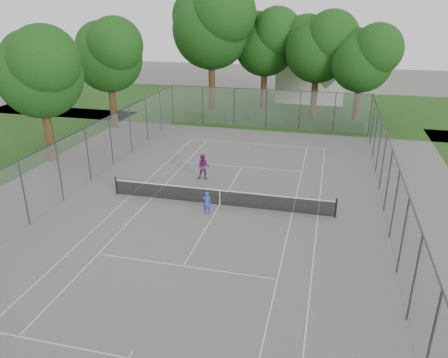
% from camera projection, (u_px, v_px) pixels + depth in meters
% --- Properties ---
extents(ground, '(120.00, 120.00, 0.00)m').
position_uv_depth(ground, '(220.00, 205.00, 24.81)').
color(ground, '#5E5C5A').
rests_on(ground, ground).
extents(grass_far, '(60.00, 20.00, 0.00)m').
position_uv_depth(grass_far, '(278.00, 107.00, 48.20)').
color(grass_far, '#1C4112').
rests_on(grass_far, ground).
extents(court_markings, '(11.03, 23.83, 0.01)m').
position_uv_depth(court_markings, '(220.00, 205.00, 24.80)').
color(court_markings, silver).
rests_on(court_markings, ground).
extents(tennis_net, '(12.87, 0.10, 1.10)m').
position_uv_depth(tennis_net, '(220.00, 197.00, 24.61)').
color(tennis_net, black).
rests_on(tennis_net, ground).
extents(perimeter_fence, '(18.08, 34.08, 3.52)m').
position_uv_depth(perimeter_fence, '(220.00, 175.00, 24.13)').
color(perimeter_fence, '#38383D').
rests_on(perimeter_fence, ground).
extents(tree_far_left, '(8.94, 8.16, 12.85)m').
position_uv_depth(tree_far_left, '(212.00, 23.00, 42.96)').
color(tree_far_left, '#3E2916').
rests_on(tree_far_left, ground).
extents(tree_far_midleft, '(7.25, 6.62, 10.43)m').
position_uv_depth(tree_far_midleft, '(266.00, 40.00, 44.32)').
color(tree_far_midleft, '#3E2916').
rests_on(tree_far_midleft, ground).
extents(tree_far_midright, '(7.11, 6.49, 10.22)m').
position_uv_depth(tree_far_midright, '(319.00, 44.00, 41.06)').
color(tree_far_midright, '#3E2916').
rests_on(tree_far_midright, ground).
extents(tree_far_right, '(6.39, 5.83, 9.18)m').
position_uv_depth(tree_far_right, '(363.00, 56.00, 38.61)').
color(tree_far_right, '#3E2916').
rests_on(tree_far_right, ground).
extents(tree_side_back, '(6.78, 6.19, 9.74)m').
position_uv_depth(tree_side_back, '(109.00, 52.00, 37.67)').
color(tree_side_back, '#3E2916').
rests_on(tree_side_back, ground).
extents(tree_side_front, '(6.62, 6.05, 9.52)m').
position_uv_depth(tree_side_front, '(39.00, 69.00, 29.37)').
color(tree_side_front, '#3E2916').
rests_on(tree_side_front, ground).
extents(hedge_left, '(3.83, 1.15, 0.96)m').
position_uv_depth(hedge_left, '(207.00, 116.00, 42.31)').
color(hedge_left, '#1B4817').
rests_on(hedge_left, ground).
extents(hedge_mid, '(3.48, 0.99, 1.09)m').
position_uv_depth(hedge_mid, '(269.00, 117.00, 41.45)').
color(hedge_mid, '#1B4817').
rests_on(hedge_mid, ground).
extents(hedge_right, '(2.80, 1.03, 0.84)m').
position_uv_depth(hedge_right, '(347.00, 126.00, 39.14)').
color(hedge_right, '#1B4817').
rests_on(hedge_right, ground).
extents(house, '(7.57, 5.86, 9.42)m').
position_uv_depth(house, '(312.00, 67.00, 50.18)').
color(house, beige).
rests_on(house, ground).
extents(girl_player, '(0.49, 0.34, 1.30)m').
position_uv_depth(girl_player, '(207.00, 203.00, 23.58)').
color(girl_player, '#2F4AB1').
rests_on(girl_player, ground).
extents(woman_player, '(0.89, 0.74, 1.69)m').
position_uv_depth(woman_player, '(203.00, 167.00, 28.11)').
color(woman_player, '#692362').
rests_on(woman_player, ground).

